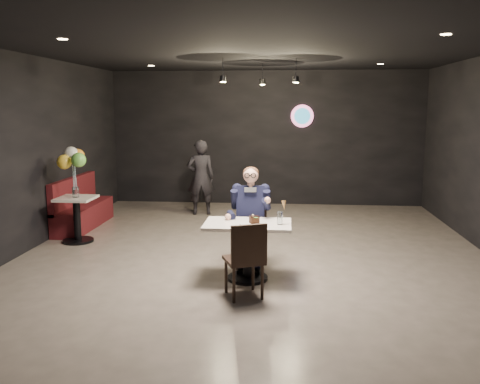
# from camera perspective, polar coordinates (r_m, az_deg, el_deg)

# --- Properties ---
(floor) EXTENTS (9.00, 9.00, 0.00)m
(floor) POSITION_cam_1_polar(r_m,az_deg,el_deg) (7.36, 1.42, -7.90)
(floor) COLOR gray
(floor) RESTS_ON ground
(wall_sign) EXTENTS (0.50, 0.06, 0.50)m
(wall_sign) POSITION_cam_1_polar(r_m,az_deg,el_deg) (11.48, 7.00, 8.46)
(wall_sign) COLOR pink
(wall_sign) RESTS_ON floor
(pendant_lights) EXTENTS (1.40, 1.20, 0.36)m
(pendant_lights) POSITION_cam_1_polar(r_m,az_deg,el_deg) (9.04, 2.36, 13.83)
(pendant_lights) COLOR black
(pendant_lights) RESTS_ON floor
(main_table) EXTENTS (1.10, 0.70, 0.75)m
(main_table) POSITION_cam_1_polar(r_m,az_deg,el_deg) (6.56, 0.87, -6.66)
(main_table) COLOR white
(main_table) RESTS_ON floor
(chair_far) EXTENTS (0.42, 0.46, 0.92)m
(chair_far) POSITION_cam_1_polar(r_m,az_deg,el_deg) (7.07, 1.21, -4.76)
(chair_far) COLOR black
(chair_far) RESTS_ON floor
(chair_near) EXTENTS (0.56, 0.58, 0.92)m
(chair_near) POSITION_cam_1_polar(r_m,az_deg,el_deg) (5.97, 0.43, -7.47)
(chair_near) COLOR black
(chair_near) RESTS_ON floor
(seated_man) EXTENTS (0.60, 0.80, 1.44)m
(seated_man) POSITION_cam_1_polar(r_m,az_deg,el_deg) (7.01, 1.22, -2.70)
(seated_man) COLOR black
(seated_man) RESTS_ON floor
(dessert_plate) EXTENTS (0.23, 0.23, 0.01)m
(dessert_plate) POSITION_cam_1_polar(r_m,az_deg,el_deg) (6.38, 0.98, -3.58)
(dessert_plate) COLOR white
(dessert_plate) RESTS_ON main_table
(cake_slice) EXTENTS (0.14, 0.13, 0.08)m
(cake_slice) POSITION_cam_1_polar(r_m,az_deg,el_deg) (6.39, 1.62, -3.14)
(cake_slice) COLOR black
(cake_slice) RESTS_ON dessert_plate
(mint_leaf) EXTENTS (0.06, 0.04, 0.01)m
(mint_leaf) POSITION_cam_1_polar(r_m,az_deg,el_deg) (6.34, 1.79, -2.88)
(mint_leaf) COLOR #31892C
(mint_leaf) RESTS_ON cake_slice
(sundae_glass) EXTENTS (0.07, 0.07, 0.16)m
(sundae_glass) POSITION_cam_1_polar(r_m,az_deg,el_deg) (6.38, 4.49, -2.92)
(sundae_glass) COLOR silver
(sundae_glass) RESTS_ON main_table
(wafer_cone) EXTENTS (0.07, 0.07, 0.12)m
(wafer_cone) POSITION_cam_1_polar(r_m,az_deg,el_deg) (6.36, 4.97, -1.51)
(wafer_cone) COLOR tan
(wafer_cone) RESTS_ON sundae_glass
(booth_bench) EXTENTS (0.47, 1.87, 0.93)m
(booth_bench) POSITION_cam_1_polar(r_m,az_deg,el_deg) (9.77, -17.20, -1.13)
(booth_bench) COLOR #490F10
(booth_bench) RESTS_ON floor
(side_table) EXTENTS (0.58, 0.58, 0.72)m
(side_table) POSITION_cam_1_polar(r_m,az_deg,el_deg) (8.77, -17.81, -3.06)
(side_table) COLOR white
(side_table) RESTS_ON floor
(balloon_vase) EXTENTS (0.11, 0.11, 0.16)m
(balloon_vase) POSITION_cam_1_polar(r_m,az_deg,el_deg) (8.68, -17.97, -0.02)
(balloon_vase) COLOR silver
(balloon_vase) RESTS_ON side_table
(balloon_bunch) EXTENTS (0.43, 0.43, 0.71)m
(balloon_bunch) POSITION_cam_1_polar(r_m,az_deg,el_deg) (8.63, -18.12, 2.75)
(balloon_bunch) COLOR yellow
(balloon_bunch) RESTS_ON balloon_vase
(passerby) EXTENTS (0.61, 0.45, 1.54)m
(passerby) POSITION_cam_1_polar(r_m,az_deg,el_deg) (10.45, -4.42, 1.64)
(passerby) COLOR black
(passerby) RESTS_ON floor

